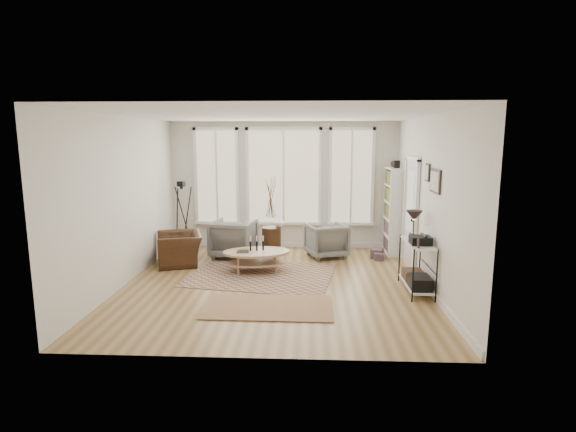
{
  "coord_description": "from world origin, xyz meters",
  "views": [
    {
      "loc": [
        0.58,
        -7.57,
        2.51
      ],
      "look_at": [
        0.2,
        0.6,
        1.1
      ],
      "focal_mm": 28.0,
      "sensor_mm": 36.0,
      "label": 1
    }
  ],
  "objects_px": {
    "low_shelf": "(417,261)",
    "armchair_left": "(234,238)",
    "accent_chair": "(180,249)",
    "bookcase": "(393,211)",
    "armchair_right": "(326,240)",
    "coffee_table": "(256,256)",
    "side_table": "(271,217)"
  },
  "relations": [
    {
      "from": "low_shelf",
      "to": "coffee_table",
      "type": "distance_m",
      "value": 2.96
    },
    {
      "from": "bookcase",
      "to": "armchair_right",
      "type": "relative_size",
      "value": 2.58
    },
    {
      "from": "armchair_left",
      "to": "accent_chair",
      "type": "relative_size",
      "value": 0.92
    },
    {
      "from": "low_shelf",
      "to": "accent_chair",
      "type": "xyz_separation_m",
      "value": [
        -4.4,
        1.44,
        -0.2
      ]
    },
    {
      "from": "low_shelf",
      "to": "armchair_left",
      "type": "height_order",
      "value": "low_shelf"
    },
    {
      "from": "armchair_left",
      "to": "armchair_right",
      "type": "height_order",
      "value": "armchair_left"
    },
    {
      "from": "low_shelf",
      "to": "armchair_left",
      "type": "relative_size",
      "value": 1.46
    },
    {
      "from": "armchair_left",
      "to": "armchair_right",
      "type": "relative_size",
      "value": 1.12
    },
    {
      "from": "armchair_left",
      "to": "accent_chair",
      "type": "bearing_deg",
      "value": 39.42
    },
    {
      "from": "bookcase",
      "to": "side_table",
      "type": "height_order",
      "value": "bookcase"
    },
    {
      "from": "armchair_left",
      "to": "accent_chair",
      "type": "height_order",
      "value": "armchair_left"
    },
    {
      "from": "low_shelf",
      "to": "side_table",
      "type": "bearing_deg",
      "value": 139.44
    },
    {
      "from": "bookcase",
      "to": "side_table",
      "type": "distance_m",
      "value": 2.68
    },
    {
      "from": "armchair_left",
      "to": "armchair_right",
      "type": "xyz_separation_m",
      "value": [
        1.98,
        0.11,
        -0.04
      ]
    },
    {
      "from": "accent_chair",
      "to": "coffee_table",
      "type": "bearing_deg",
      "value": 55.5
    },
    {
      "from": "armchair_left",
      "to": "accent_chair",
      "type": "xyz_separation_m",
      "value": [
        -1.01,
        -0.6,
        -0.09
      ]
    },
    {
      "from": "bookcase",
      "to": "accent_chair",
      "type": "xyz_separation_m",
      "value": [
        -4.46,
        -1.08,
        -0.64
      ]
    },
    {
      "from": "low_shelf",
      "to": "armchair_right",
      "type": "relative_size",
      "value": 1.63
    },
    {
      "from": "low_shelf",
      "to": "armchair_left",
      "type": "bearing_deg",
      "value": 149.01
    },
    {
      "from": "bookcase",
      "to": "armchair_right",
      "type": "distance_m",
      "value": 1.63
    },
    {
      "from": "bookcase",
      "to": "coffee_table",
      "type": "height_order",
      "value": "bookcase"
    },
    {
      "from": "coffee_table",
      "to": "armchair_right",
      "type": "xyz_separation_m",
      "value": [
        1.38,
        1.17,
        0.05
      ]
    },
    {
      "from": "armchair_left",
      "to": "side_table",
      "type": "xyz_separation_m",
      "value": [
        0.79,
        0.19,
        0.43
      ]
    },
    {
      "from": "bookcase",
      "to": "side_table",
      "type": "bearing_deg",
      "value": -173.69
    },
    {
      "from": "bookcase",
      "to": "armchair_right",
      "type": "height_order",
      "value": "bookcase"
    },
    {
      "from": "low_shelf",
      "to": "armchair_right",
      "type": "distance_m",
      "value": 2.58
    },
    {
      "from": "coffee_table",
      "to": "armchair_right",
      "type": "height_order",
      "value": "armchair_right"
    },
    {
      "from": "side_table",
      "to": "accent_chair",
      "type": "relative_size",
      "value": 1.79
    },
    {
      "from": "armchair_right",
      "to": "accent_chair",
      "type": "bearing_deg",
      "value": -5.69
    },
    {
      "from": "side_table",
      "to": "low_shelf",
      "type": "bearing_deg",
      "value": -40.56
    },
    {
      "from": "armchair_right",
      "to": "side_table",
      "type": "height_order",
      "value": "side_table"
    },
    {
      "from": "coffee_table",
      "to": "accent_chair",
      "type": "height_order",
      "value": "accent_chair"
    }
  ]
}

